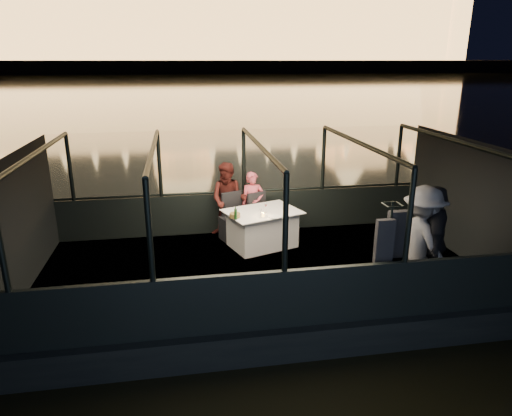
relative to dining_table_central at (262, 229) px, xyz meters
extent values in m
plane|color=black|center=(-0.24, 78.96, -0.89)|extent=(500.00, 500.00, 0.00)
cube|color=black|center=(-0.24, -1.04, -0.89)|extent=(8.60, 4.40, 1.00)
cube|color=black|center=(-0.24, -1.04, -0.41)|extent=(8.00, 4.00, 0.04)
cube|color=black|center=(-0.24, 0.96, 0.06)|extent=(8.00, 0.08, 0.90)
cube|color=black|center=(-0.24, -3.04, 0.06)|extent=(8.00, 0.08, 0.90)
cube|color=#423D33|center=(-0.24, 208.96, 0.11)|extent=(400.00, 140.00, 6.00)
cube|color=white|center=(0.00, 0.00, 0.00)|extent=(1.71, 1.46, 0.77)
cube|color=black|center=(-0.56, 0.45, 0.06)|extent=(0.60, 0.60, 1.00)
cube|color=black|center=(-0.01, 0.45, 0.06)|extent=(0.60, 0.60, 0.97)
imported|color=#CD4A58|center=(-0.08, 0.72, 0.36)|extent=(0.53, 0.38, 1.41)
imported|color=#451713|center=(-0.61, 0.72, 0.36)|extent=(0.94, 0.83, 1.64)
imported|color=silver|center=(2.16, -2.42, 0.47)|extent=(0.86, 1.29, 1.85)
imported|color=black|center=(2.34, -2.44, 0.47)|extent=(0.90, 1.18, 1.85)
cylinder|color=#163C15|center=(-0.60, -0.42, 0.53)|extent=(0.07, 0.07, 0.27)
cylinder|color=olive|center=(-0.60, -0.28, 0.42)|extent=(0.22, 0.22, 0.09)
cylinder|color=gold|center=(-0.04, -0.33, 0.42)|extent=(0.06, 0.06, 0.07)
cylinder|color=white|center=(0.17, -0.40, 0.39)|extent=(0.33, 0.33, 0.02)
cylinder|color=white|center=(-0.60, -0.11, 0.39)|extent=(0.33, 0.33, 0.02)
camera|label=1|loc=(-1.59, -8.68, 3.32)|focal=32.00mm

